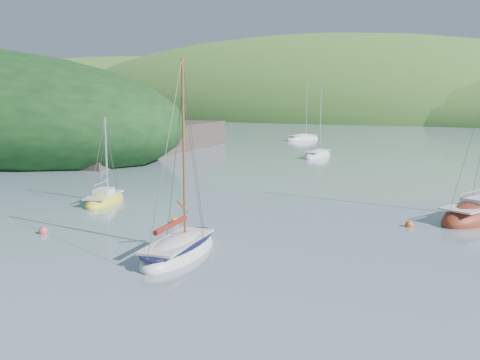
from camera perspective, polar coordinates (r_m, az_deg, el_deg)
The scene contains 8 objects.
ground at distance 26.64m, azimuth -10.21°, elevation -7.15°, with size 700.00×700.00×0.00m, color slate.
shoreline_hills at distance 193.89m, azimuth 22.04°, elevation 6.13°, with size 690.00×135.00×56.00m.
daysailer_white at distance 25.33m, azimuth -6.57°, elevation -7.40°, with size 3.47×6.64×9.70m.
sloop_red at distance 35.35m, azimuth 24.25°, elevation -3.45°, with size 5.21×8.15×11.41m.
sailboat_yellow at distance 38.14m, azimuth -14.24°, elevation -2.15°, with size 3.52×5.23×6.46m.
distant_sloop_a at distance 65.41m, azimuth 8.24°, elevation 2.57°, with size 2.28×6.34×9.02m.
distant_sloop_c at distance 90.24m, azimuth 6.67°, elevation 4.34°, with size 4.90×7.48×10.08m.
mooring_buoys at distance 31.02m, azimuth -8.01°, elevation -4.57°, with size 21.96×12.22×0.50m.
Camera 1 is at (16.54, -19.55, 7.32)m, focal length 40.00 mm.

